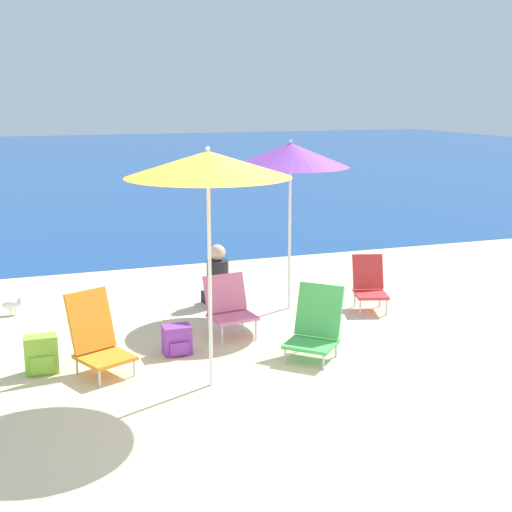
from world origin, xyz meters
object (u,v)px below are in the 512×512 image
(beach_umbrella_purple, at_px, (290,155))
(seagull, at_px, (13,304))
(beach_chair_red, at_px, (369,283))
(backpack_lime, at_px, (41,355))
(person_seated_near, at_px, (218,279))
(beach_chair_orange, at_px, (97,338))
(beach_umbrella_orange, at_px, (208,165))
(beach_chair_pink, at_px, (229,305))
(backpack_purple, at_px, (177,340))
(beach_chair_green, at_px, (315,326))

(beach_umbrella_purple, distance_m, seagull, 4.03)
(beach_chair_red, height_order, backpack_lime, beach_chair_red)
(beach_umbrella_purple, bearing_deg, person_seated_near, 148.63)
(beach_chair_red, bearing_deg, beach_chair_orange, -147.32)
(person_seated_near, relative_size, seagull, 3.04)
(beach_chair_red, xyz_separation_m, beach_chair_orange, (-3.66, -1.04, 0.02))
(beach_umbrella_orange, height_order, beach_umbrella_purple, beach_umbrella_orange)
(beach_chair_pink, relative_size, person_seated_near, 0.88)
(beach_chair_orange, relative_size, backpack_purple, 2.59)
(beach_chair_pink, distance_m, backpack_purple, 0.83)
(backpack_purple, bearing_deg, person_seated_near, 60.18)
(beach_umbrella_orange, height_order, seagull, beach_umbrella_orange)
(beach_chair_red, relative_size, backpack_purple, 2.19)
(beach_chair_green, xyz_separation_m, person_seated_near, (-0.42, 2.26, -0.00))
(beach_umbrella_orange, distance_m, backpack_lime, 2.63)
(beach_chair_red, bearing_deg, beach_chair_pink, -151.48)
(beach_umbrella_purple, distance_m, beach_chair_green, 2.46)
(beach_chair_red, relative_size, backpack_lime, 1.77)
(beach_chair_orange, bearing_deg, beach_chair_pink, -2.65)
(beach_chair_red, xyz_separation_m, beach_chair_green, (-1.39, -1.38, 0.00))
(person_seated_near, bearing_deg, backpack_lime, -155.45)
(beach_umbrella_purple, height_order, seagull, beach_umbrella_purple)
(beach_chair_pink, xyz_separation_m, beach_chair_green, (0.68, -0.95, -0.03))
(beach_chair_green, bearing_deg, beach_chair_pink, 169.69)
(beach_umbrella_orange, height_order, backpack_lime, beach_umbrella_orange)
(beach_umbrella_orange, distance_m, beach_umbrella_purple, 2.71)
(beach_chair_pink, bearing_deg, beach_umbrella_orange, -121.37)
(beach_chair_red, bearing_deg, beach_umbrella_purple, 176.00)
(seagull, bearing_deg, person_seated_near, -8.66)
(seagull, bearing_deg, beach_chair_red, -16.10)
(beach_umbrella_purple, height_order, beach_chair_orange, beach_umbrella_purple)
(person_seated_near, bearing_deg, beach_chair_red, -37.73)
(beach_chair_orange, bearing_deg, beach_chair_green, -32.24)
(beach_umbrella_purple, relative_size, beach_chair_pink, 3.09)
(seagull, bearing_deg, beach_chair_pink, -35.83)
(backpack_lime, bearing_deg, beach_umbrella_purple, 21.27)
(beach_chair_pink, distance_m, backpack_lime, 2.19)
(beach_umbrella_purple, relative_size, backpack_purple, 6.95)
(beach_umbrella_purple, relative_size, seagull, 8.22)
(beach_chair_pink, bearing_deg, person_seated_near, 71.86)
(backpack_purple, xyz_separation_m, seagull, (-1.66, 2.08, -0.02))
(backpack_purple, relative_size, backpack_lime, 0.81)
(beach_chair_orange, height_order, person_seated_near, beach_chair_orange)
(seagull, bearing_deg, beach_umbrella_orange, -59.75)
(beach_umbrella_orange, distance_m, person_seated_near, 3.30)
(beach_chair_red, distance_m, backpack_purple, 2.90)
(beach_chair_pink, relative_size, beach_chair_green, 0.93)
(beach_umbrella_orange, xyz_separation_m, beach_chair_green, (1.27, 0.37, -1.80))
(beach_chair_green, xyz_separation_m, beach_chair_orange, (-2.26, 0.34, 0.02))
(beach_chair_green, bearing_deg, beach_chair_orange, -144.30)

